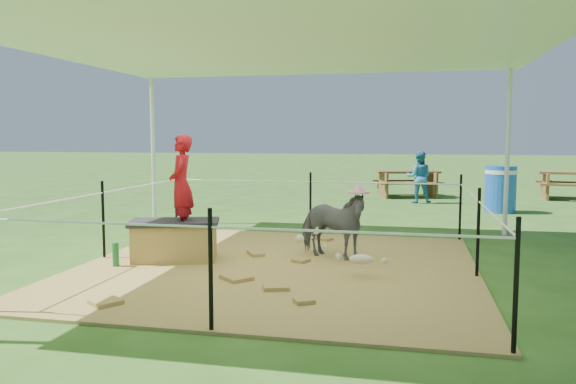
% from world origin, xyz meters
% --- Properties ---
extents(ground, '(90.00, 90.00, 0.00)m').
position_xyz_m(ground, '(0.00, 0.00, 0.00)').
color(ground, '#2D5919').
rests_on(ground, ground).
extents(hay_patch, '(4.60, 4.60, 0.03)m').
position_xyz_m(hay_patch, '(0.00, 0.00, 0.01)').
color(hay_patch, brown).
rests_on(hay_patch, ground).
extents(canopy_tent, '(6.30, 6.30, 2.90)m').
position_xyz_m(canopy_tent, '(0.00, 0.00, 2.69)').
color(canopy_tent, silver).
rests_on(canopy_tent, ground).
extents(rope_fence, '(4.54, 4.54, 1.00)m').
position_xyz_m(rope_fence, '(0.00, -0.00, 0.64)').
color(rope_fence, black).
rests_on(rope_fence, ground).
extents(straw_bale, '(1.10, 0.76, 0.44)m').
position_xyz_m(straw_bale, '(-1.31, 0.03, 0.25)').
color(straw_bale, olive).
rests_on(straw_bale, hay_patch).
extents(dark_cloth, '(1.18, 0.83, 0.06)m').
position_xyz_m(dark_cloth, '(-1.31, 0.03, 0.50)').
color(dark_cloth, black).
rests_on(dark_cloth, straw_bale).
extents(woman, '(0.40, 0.50, 1.20)m').
position_xyz_m(woman, '(-1.21, 0.03, 1.07)').
color(woman, '#B2111B').
rests_on(woman, straw_bale).
extents(green_bottle, '(0.10, 0.10, 0.28)m').
position_xyz_m(green_bottle, '(-1.86, -0.42, 0.17)').
color(green_bottle, '#186E2C').
rests_on(green_bottle, hay_patch).
extents(pony, '(1.11, 0.82, 0.85)m').
position_xyz_m(pony, '(0.57, 0.55, 0.46)').
color(pony, '#4F5055').
rests_on(pony, hay_patch).
extents(pink_hat, '(0.27, 0.27, 0.12)m').
position_xyz_m(pink_hat, '(0.57, 0.55, 0.94)').
color(pink_hat, pink).
rests_on(pink_hat, pony).
extents(foal, '(0.84, 0.52, 0.45)m').
position_xyz_m(foal, '(1.01, -0.31, 0.25)').
color(foal, '#C8B893').
rests_on(foal, hay_patch).
extents(trash_barrel, '(0.82, 0.82, 0.96)m').
position_xyz_m(trash_barrel, '(3.34, 5.81, 0.48)').
color(trash_barrel, blue).
rests_on(trash_barrel, ground).
extents(picnic_table_near, '(1.86, 1.54, 0.67)m').
position_xyz_m(picnic_table_near, '(1.44, 8.51, 0.34)').
color(picnic_table_near, '#53381C').
rests_on(picnic_table_near, ground).
extents(picnic_table_far, '(1.77, 1.36, 0.69)m').
position_xyz_m(picnic_table_far, '(5.49, 8.72, 0.34)').
color(picnic_table_far, brown).
rests_on(picnic_table_far, ground).
extents(distant_person, '(0.61, 0.48, 1.22)m').
position_xyz_m(distant_person, '(1.72, 7.15, 0.61)').
color(distant_person, teal).
rests_on(distant_person, ground).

